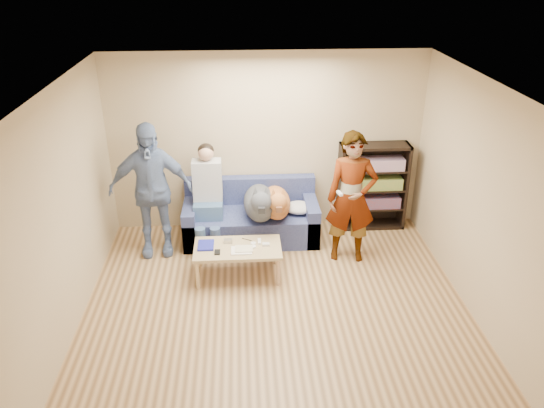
{
  "coord_description": "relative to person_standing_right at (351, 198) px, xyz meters",
  "views": [
    {
      "loc": [
        -0.37,
        -4.72,
        3.83
      ],
      "look_at": [
        0.0,
        1.2,
        0.95
      ],
      "focal_mm": 35.0,
      "sensor_mm": 36.0,
      "label": 1
    }
  ],
  "objects": [
    {
      "name": "papers",
      "position": [
        -1.44,
        -0.46,
        -0.46
      ],
      "size": [
        0.26,
        0.2,
        0.02
      ],
      "primitive_type": "cube",
      "color": "white",
      "rests_on": "coffee_table"
    },
    {
      "name": "wall_right",
      "position": [
        1.2,
        -1.43,
        0.41
      ],
      "size": [
        0.0,
        5.0,
        5.0
      ],
      "primitive_type": "plane",
      "rotation": [
        1.57,
        0.0,
        -1.57
      ],
      "color": "tan",
      "rests_on": "ground"
    },
    {
      "name": "pen_orange",
      "position": [
        -1.51,
        -0.52,
        -0.47
      ],
      "size": [
        0.13,
        0.06,
        0.01
      ],
      "primitive_type": "cylinder",
      "rotation": [
        0.0,
        1.57,
        0.35
      ],
      "color": "#C2501B",
      "rests_on": "coffee_table"
    },
    {
      "name": "bookshelf",
      "position": [
        0.5,
        0.9,
        -0.21
      ],
      "size": [
        1.0,
        0.34,
        1.3
      ],
      "color": "black",
      "rests_on": "ground"
    },
    {
      "name": "wallet",
      "position": [
        -1.74,
        -0.48,
        -0.46
      ],
      "size": [
        0.07,
        0.12,
        0.02
      ],
      "primitive_type": "cube",
      "color": "black",
      "rests_on": "coffee_table"
    },
    {
      "name": "controller_b",
      "position": [
        -1.13,
        -0.34,
        -0.45
      ],
      "size": [
        0.09,
        0.06,
        0.03
      ],
      "primitive_type": "cube",
      "color": "silver",
      "rests_on": "coffee_table"
    },
    {
      "name": "held_controller",
      "position": [
        -0.2,
        -0.2,
        0.17
      ],
      "size": [
        0.07,
        0.13,
        0.03
      ],
      "primitive_type": "cube",
      "rotation": [
        0.0,
        0.0,
        0.23
      ],
      "color": "white",
      "rests_on": "person_standing_right"
    },
    {
      "name": "headphone_cup_b",
      "position": [
        -1.29,
        -0.3,
        -0.46
      ],
      "size": [
        0.07,
        0.07,
        0.02
      ],
      "primitive_type": "cylinder",
      "color": "white",
      "rests_on": "coffee_table"
    },
    {
      "name": "coffee_table",
      "position": [
        -1.49,
        -0.36,
        -0.52
      ],
      "size": [
        1.1,
        0.6,
        0.42
      ],
      "color": "tan",
      "rests_on": "ground"
    },
    {
      "name": "person_standing_left",
      "position": [
        -2.63,
        0.32,
        0.04
      ],
      "size": [
        1.12,
        0.53,
        1.86
      ],
      "primitive_type": "imported",
      "rotation": [
        0.0,
        0.0,
        0.07
      ],
      "color": "#7687BD",
      "rests_on": "ground"
    },
    {
      "name": "wall_left",
      "position": [
        -3.3,
        -1.43,
        0.41
      ],
      "size": [
        0.0,
        5.0,
        5.0
      ],
      "primitive_type": "plane",
      "rotation": [
        1.57,
        0.0,
        1.57
      ],
      "color": "tan",
      "rests_on": "ground"
    },
    {
      "name": "dog_gray",
      "position": [
        -1.18,
        0.41,
        -0.23
      ],
      "size": [
        0.45,
        1.27,
        0.65
      ],
      "color": "#44464E",
      "rests_on": "sofa"
    },
    {
      "name": "ceiling",
      "position": [
        -1.05,
        -1.43,
        1.71
      ],
      "size": [
        5.0,
        5.0,
        0.0
      ],
      "primitive_type": "plane",
      "rotation": [
        3.14,
        0.0,
        0.0
      ],
      "color": "white",
      "rests_on": "ground"
    },
    {
      "name": "person_seated",
      "position": [
        -1.89,
        0.54,
        -0.12
      ],
      "size": [
        0.4,
        0.73,
        1.47
      ],
      "color": "#446796",
      "rests_on": "sofa"
    },
    {
      "name": "ground",
      "position": [
        -1.05,
        -1.43,
        -0.89
      ],
      "size": [
        5.0,
        5.0,
        0.0
      ],
      "primitive_type": "plane",
      "color": "brown",
      "rests_on": "ground"
    },
    {
      "name": "sofa",
      "position": [
        -1.3,
        0.66,
        -0.61
      ],
      "size": [
        1.9,
        0.85,
        0.82
      ],
      "color": "#515B93",
      "rests_on": "ground"
    },
    {
      "name": "dog_tan",
      "position": [
        -0.95,
        0.45,
        -0.26
      ],
      "size": [
        0.41,
        1.16,
        0.59
      ],
      "color": "#C6753C",
      "rests_on": "sofa"
    },
    {
      "name": "camera_silver",
      "position": [
        -1.61,
        -0.24,
        -0.44
      ],
      "size": [
        0.11,
        0.06,
        0.05
      ],
      "primitive_type": "cube",
      "color": "#AAABAF",
      "rests_on": "coffee_table"
    },
    {
      "name": "pen_black",
      "position": [
        -1.37,
        -0.18,
        -0.47
      ],
      "size": [
        0.13,
        0.08,
        0.01
      ],
      "primitive_type": "cylinder",
      "rotation": [
        0.0,
        1.57,
        -0.52
      ],
      "color": "black",
      "rests_on": "coffee_table"
    },
    {
      "name": "blanket",
      "position": [
        -0.62,
        0.55,
        -0.39
      ],
      "size": [
        0.42,
        0.35,
        0.14
      ],
      "primitive_type": "ellipsoid",
      "color": "#B9B9BE",
      "rests_on": "sofa"
    },
    {
      "name": "notebook_blue",
      "position": [
        -1.89,
        -0.31,
        -0.46
      ],
      "size": [
        0.2,
        0.26,
        0.03
      ],
      "primitive_type": "cube",
      "color": "#1C219B",
      "rests_on": "coffee_table"
    },
    {
      "name": "controller_a",
      "position": [
        -1.21,
        -0.26,
        -0.45
      ],
      "size": [
        0.04,
        0.13,
        0.03
      ],
      "primitive_type": "cube",
      "color": "white",
      "rests_on": "coffee_table"
    },
    {
      "name": "person_standing_right",
      "position": [
        0.0,
        0.0,
        0.0
      ],
      "size": [
        0.69,
        0.5,
        1.78
      ],
      "primitive_type": "imported",
      "rotation": [
        0.0,
        0.0,
        -0.12
      ],
      "color": "gray",
      "rests_on": "ground"
    },
    {
      "name": "wall_back",
      "position": [
        -1.05,
        1.07,
        0.41
      ],
      "size": [
        4.5,
        0.0,
        4.5
      ],
      "primitive_type": "plane",
      "rotation": [
        1.57,
        0.0,
        0.0
      ],
      "color": "tan",
      "rests_on": "ground"
    },
    {
      "name": "magazine",
      "position": [
        -1.41,
        -0.44,
        -0.45
      ],
      "size": [
        0.22,
        0.17,
        0.01
      ],
      "primitive_type": "cube",
      "color": "beige",
      "rests_on": "coffee_table"
    },
    {
      "name": "headphone_cup_a",
      "position": [
        -1.29,
        -0.38,
        -0.46
      ],
      "size": [
        0.07,
        0.07,
        0.02
      ],
      "primitive_type": "cylinder",
      "color": "white",
      "rests_on": "coffee_table"
    }
  ]
}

